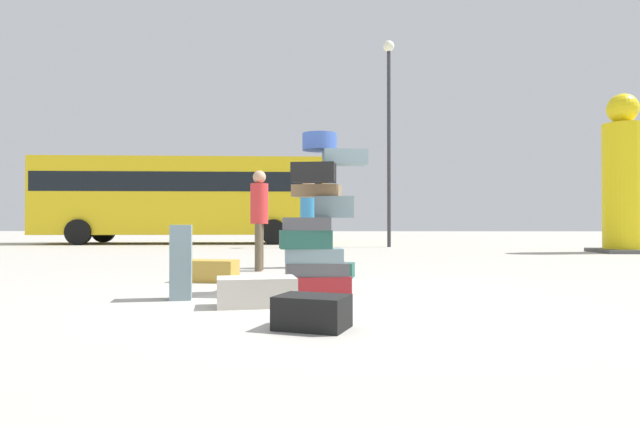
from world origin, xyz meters
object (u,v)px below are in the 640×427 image
object	(u,v)px
suitcase_teal_behind_tower	(336,270)
lamp_post	(389,114)
person_tourist_with_camera	(309,214)
parked_bus	(184,195)
suitcase_tower	(318,225)
suitcase_tan_right_side	(210,271)
suitcase_cream_foreground_far	(256,292)
suitcase_slate_foreground_near	(181,262)
person_bearded_onlooker	(259,211)
yellow_dummy_statue	(623,182)
suitcase_black_upright_blue	(312,312)

from	to	relation	value
suitcase_teal_behind_tower	lamp_post	distance (m)	10.58
person_tourist_with_camera	parked_bus	xyz separation A→B (m)	(-5.21, 10.52, 0.87)
suitcase_tower	person_tourist_with_camera	xyz separation A→B (m)	(-0.28, 3.34, 0.19)
suitcase_tan_right_side	suitcase_cream_foreground_far	distance (m)	2.35
suitcase_slate_foreground_near	person_bearded_onlooker	world-z (taller)	person_bearded_onlooker
suitcase_tower	yellow_dummy_statue	distance (m)	11.41
suitcase_tower	person_bearded_onlooker	xyz separation A→B (m)	(-1.07, 2.69, 0.22)
suitcase_tan_right_side	suitcase_slate_foreground_near	xyz separation A→B (m)	(0.08, -1.70, 0.25)
suitcase_black_upright_blue	parked_bus	xyz separation A→B (m)	(-5.52, 16.05, 1.71)
suitcase_tower	yellow_dummy_statue	xyz separation A→B (m)	(7.83, 8.23, 1.10)
suitcase_teal_behind_tower	person_bearded_onlooker	bearing A→B (deg)	149.89
person_bearded_onlooker	suitcase_tan_right_side	bearing A→B (deg)	-15.98
suitcase_black_upright_blue	suitcase_slate_foreground_near	distance (m)	2.14
suitcase_cream_foreground_far	suitcase_slate_foreground_near	xyz separation A→B (m)	(-0.87, 0.45, 0.25)
suitcase_black_upright_blue	lamp_post	world-z (taller)	lamp_post
suitcase_black_upright_blue	person_tourist_with_camera	size ratio (longest dim) A/B	0.33
suitcase_tan_right_side	suitcase_slate_foreground_near	size ratio (longest dim) A/B	0.90
parked_bus	suitcase_teal_behind_tower	bearing A→B (deg)	-69.36
person_bearded_onlooker	person_tourist_with_camera	size ratio (longest dim) A/B	1.03
person_tourist_with_camera	parked_bus	size ratio (longest dim) A/B	0.15
suitcase_cream_foreground_far	suitcase_slate_foreground_near	size ratio (longest dim) A/B	0.96
suitcase_teal_behind_tower	yellow_dummy_statue	bearing A→B (deg)	49.18
suitcase_black_upright_blue	yellow_dummy_statue	size ratio (longest dim) A/B	0.13
lamp_post	suitcase_tower	bearing A→B (deg)	-99.77
suitcase_tower	suitcase_slate_foreground_near	size ratio (longest dim) A/B	2.36
suitcase_teal_behind_tower	yellow_dummy_statue	distance (m)	10.21
suitcase_cream_foreground_far	suitcase_black_upright_blue	bearing A→B (deg)	-73.98
parked_bus	lamp_post	world-z (taller)	lamp_post
suitcase_cream_foreground_far	person_bearded_onlooker	size ratio (longest dim) A/B	0.45
yellow_dummy_statue	parked_bus	bearing A→B (deg)	157.09
suitcase_teal_behind_tower	parked_bus	world-z (taller)	parked_bus
yellow_dummy_statue	parked_bus	xyz separation A→B (m)	(-13.32, 5.63, -0.04)
parked_bus	suitcase_tan_right_side	bearing A→B (deg)	-77.17
suitcase_slate_foreground_near	yellow_dummy_statue	xyz separation A→B (m)	(9.26, 8.88, 1.48)
person_bearded_onlooker	parked_bus	world-z (taller)	parked_bus
suitcase_tower	suitcase_teal_behind_tower	world-z (taller)	suitcase_tower
suitcase_teal_behind_tower	lamp_post	world-z (taller)	lamp_post
suitcase_black_upright_blue	suitcase_cream_foreground_far	bearing A→B (deg)	136.42
lamp_post	suitcase_black_upright_blue	bearing A→B (deg)	-98.07
person_bearded_onlooker	yellow_dummy_statue	size ratio (longest dim) A/B	0.40
suitcase_cream_foreground_far	lamp_post	size ratio (longest dim) A/B	0.11
suitcase_cream_foreground_far	suitcase_teal_behind_tower	distance (m)	2.87
suitcase_tower	suitcase_tan_right_side	xyz separation A→B (m)	(-1.52, 1.06, -0.63)
suitcase_tower	suitcase_black_upright_blue	world-z (taller)	suitcase_tower
person_tourist_with_camera	lamp_post	distance (m)	8.84
suitcase_teal_behind_tower	parked_bus	bearing A→B (deg)	123.51
yellow_dummy_statue	parked_bus	world-z (taller)	yellow_dummy_statue
suitcase_black_upright_blue	person_tourist_with_camera	distance (m)	5.60
suitcase_cream_foreground_far	suitcase_teal_behind_tower	xyz separation A→B (m)	(0.77, 2.76, -0.03)
suitcase_slate_foreground_near	parked_bus	distance (m)	15.13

